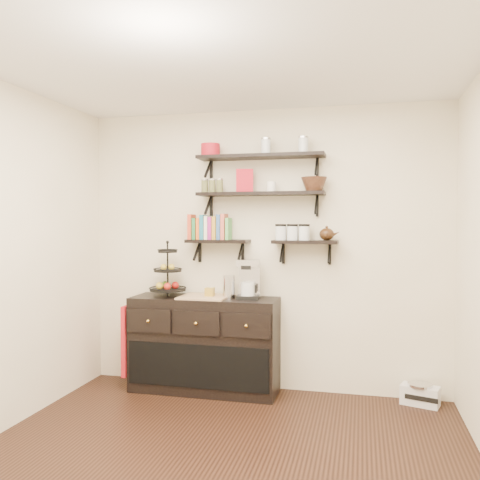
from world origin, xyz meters
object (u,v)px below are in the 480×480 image
at_px(fruit_stand, 168,278).
at_px(coffee_maker, 249,280).
at_px(sideboard, 204,344).
at_px(radio, 420,394).

bearing_deg(fruit_stand, coffee_maker, 1.55).
distance_m(sideboard, radio, 2.00).
relative_size(sideboard, radio, 3.95).
relative_size(coffee_maker, radio, 1.04).
relative_size(fruit_stand, radio, 1.45).
bearing_deg(fruit_stand, radio, 2.00).
height_order(coffee_maker, radio, coffee_maker).
distance_m(fruit_stand, coffee_maker, 0.80).
height_order(fruit_stand, coffee_maker, fruit_stand).
height_order(sideboard, coffee_maker, coffee_maker).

